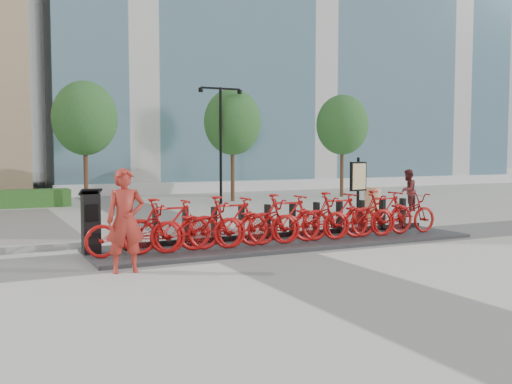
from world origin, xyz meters
name	(u,v)px	position (x,y,z in m)	size (l,w,h in m)	color
ground	(246,249)	(0.00, 0.00, 0.00)	(120.00, 120.00, 0.00)	#B5B3A3
glass_building	(267,19)	(14.00, 26.00, 12.00)	(32.00, 16.00, 24.00)	teal
tree_1	(85,118)	(-1.50, 12.00, 3.59)	(2.60, 2.60, 5.10)	brown
tree_2	(232,122)	(5.00, 12.00, 3.59)	(2.60, 2.60, 5.10)	brown
tree_3	(342,125)	(11.00, 12.00, 3.59)	(2.60, 2.60, 5.10)	brown
streetlamp	(221,131)	(4.00, 11.00, 3.13)	(2.00, 0.20, 5.00)	black
dock_pad	(289,242)	(1.30, 0.30, 0.04)	(9.60, 2.40, 0.08)	#313133
dock_rail_posts	(282,221)	(1.36, 0.77, 0.51)	(8.02, 0.50, 0.85)	black
bike_0	(134,230)	(-2.60, -0.05, 0.61)	(0.71, 2.03, 1.07)	#AA0E0D
bike_1	(167,225)	(-1.88, -0.05, 0.67)	(0.56, 1.97, 1.18)	#AA0E0D
bike_2	(199,226)	(-1.16, -0.05, 0.61)	(0.71, 2.03, 1.07)	#AA0E0D
bike_3	(229,222)	(-0.44, -0.05, 0.67)	(0.56, 1.97, 1.18)	#AA0E0D
bike_4	(258,223)	(0.28, -0.05, 0.61)	(0.71, 2.03, 1.07)	#AA0E0D
bike_5	(285,218)	(1.00, -0.05, 0.67)	(0.56, 1.97, 1.18)	#AA0E0D
bike_6	(311,219)	(1.72, -0.05, 0.61)	(0.71, 2.03, 1.07)	#AA0E0D
bike_7	(336,215)	(2.44, -0.05, 0.67)	(0.56, 1.97, 1.18)	#AA0E0D
bike_8	(360,216)	(3.16, -0.05, 0.61)	(0.71, 2.03, 1.07)	#AA0E0D
bike_9	(382,213)	(3.88, -0.05, 0.67)	(0.56, 1.97, 1.18)	#AA0E0D
bike_10	(404,214)	(4.60, -0.05, 0.61)	(0.71, 2.03, 1.07)	#AA0E0D
kiosk	(91,222)	(-3.36, 0.56, 0.75)	(0.44, 0.38, 1.40)	black
worker_red	(125,221)	(-3.06, -1.26, 0.97)	(0.71, 0.46, 1.94)	#A1291F
pedestrian	(408,190)	(9.11, 4.96, 0.79)	(0.77, 0.60, 1.59)	#591F20
construction_barrel	(372,203)	(6.43, 3.64, 0.52)	(0.54, 0.54, 1.04)	orange
map_sign	(358,179)	(5.50, 3.20, 1.37)	(0.68, 0.22, 2.07)	black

